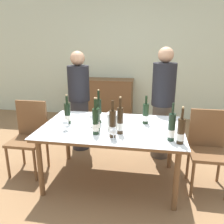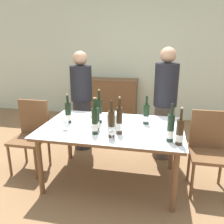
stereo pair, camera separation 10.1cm
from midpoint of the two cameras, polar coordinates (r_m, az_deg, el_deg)
ground_plane at (r=3.14m, az=-0.95°, el=-15.95°), size 12.00×12.00×0.00m
back_wall at (r=5.32m, az=4.49°, el=13.62°), size 8.00×0.10×2.80m
sideboard_cabinet at (r=5.27m, az=-2.67°, el=3.14°), size 1.32×0.46×0.89m
dining_table at (r=2.84m, az=-1.02°, el=-4.73°), size 1.66×1.06×0.72m
ice_bucket at (r=2.72m, az=-0.43°, el=-2.04°), size 0.18×0.18×0.19m
wine_bottle_0 at (r=2.91m, az=7.12°, el=-0.50°), size 0.07×0.07×0.35m
wine_bottle_1 at (r=2.95m, az=-11.62°, el=-0.41°), size 0.07×0.07×0.36m
wine_bottle_2 at (r=2.56m, az=-5.12°, el=-2.41°), size 0.07×0.07×0.41m
wine_bottle_3 at (r=2.47m, az=-1.02°, el=-3.00°), size 0.07×0.07×0.40m
wine_bottle_4 at (r=2.66m, az=-4.80°, el=-1.91°), size 0.07×0.07×0.38m
wine_bottle_5 at (r=2.90m, az=-4.19°, el=0.09°), size 0.07×0.07×0.42m
wine_bottle_6 at (r=2.45m, az=13.00°, el=-3.78°), size 0.07×0.07×0.40m
wine_bottle_7 at (r=2.41m, az=15.11°, el=-4.62°), size 0.07×0.07×0.38m
wine_bottle_8 at (r=2.56m, az=0.84°, el=-2.26°), size 0.07×0.07×0.42m
wine_glass_0 at (r=2.40m, az=-0.83°, el=-4.83°), size 0.08×0.08×0.14m
wine_glass_1 at (r=2.81m, az=-5.62°, el=-1.25°), size 0.08×0.08×0.16m
wine_glass_2 at (r=2.73m, az=-12.20°, el=-2.67°), size 0.07×0.07×0.13m
chair_right_end at (r=2.99m, az=21.18°, el=-7.32°), size 0.42×0.42×0.93m
chair_left_end at (r=3.34m, az=-20.06°, el=-4.62°), size 0.42×0.42×0.94m
person_host at (r=3.75m, az=-8.64°, el=2.42°), size 0.33×0.33×1.55m
person_guest_left at (r=3.49m, az=11.30°, el=1.81°), size 0.33×0.33×1.62m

